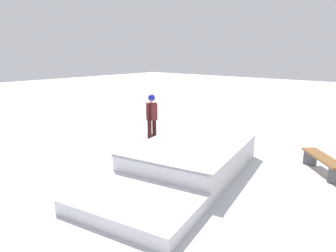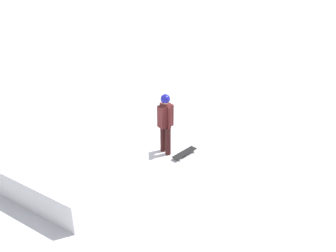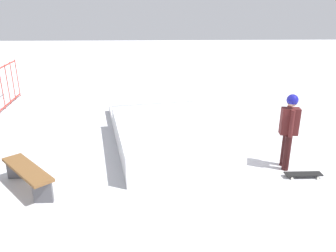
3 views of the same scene
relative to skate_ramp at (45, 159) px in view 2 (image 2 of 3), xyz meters
name	(u,v)px [view 2 (image 2 of 3)]	position (x,y,z in m)	size (l,w,h in m)	color
ground_plane	(91,182)	(-1.25, -0.47, -0.32)	(60.00, 60.00, 0.00)	silver
skate_ramp	(45,159)	(0.00, 0.00, 0.00)	(5.80, 3.58, 0.74)	silver
skater	(165,120)	(-1.63, -2.68, 0.69)	(0.44, 0.41, 1.73)	black
skateboard	(184,153)	(-2.11, -2.92, -0.24)	(0.26, 0.80, 0.09)	black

